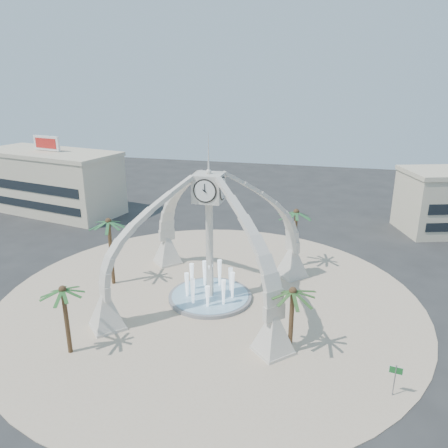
% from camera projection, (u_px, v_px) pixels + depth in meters
% --- Properties ---
extents(ground, '(140.00, 140.00, 0.00)m').
position_uv_depth(ground, '(210.00, 299.00, 42.15)').
color(ground, '#282828').
rests_on(ground, ground).
extents(plaza, '(40.00, 40.00, 0.06)m').
position_uv_depth(plaza, '(210.00, 299.00, 42.14)').
color(plaza, '#C4AD92').
rests_on(plaza, ground).
extents(clock_tower, '(17.94, 17.94, 16.30)m').
position_uv_depth(clock_tower, '(209.00, 236.00, 40.07)').
color(clock_tower, beige).
rests_on(clock_tower, ground).
extents(fountain, '(8.00, 8.00, 3.62)m').
position_uv_depth(fountain, '(210.00, 296.00, 42.05)').
color(fountain, gray).
rests_on(fountain, ground).
extents(building_nw, '(23.75, 13.73, 11.90)m').
position_uv_depth(building_nw, '(52.00, 181.00, 68.22)').
color(building_nw, beige).
rests_on(building_nw, ground).
extents(palm_east, '(4.02, 4.02, 6.04)m').
position_uv_depth(palm_east, '(293.00, 292.00, 32.26)').
color(palm_east, brown).
rests_on(palm_east, ground).
extents(palm_west, '(4.45, 4.45, 7.57)m').
position_uv_depth(palm_west, '(108.00, 222.00, 43.08)').
color(palm_west, brown).
rests_on(palm_west, ground).
extents(palm_north, '(4.34, 4.34, 7.26)m').
position_uv_depth(palm_north, '(296.00, 213.00, 47.21)').
color(palm_north, brown).
rests_on(palm_north, ground).
extents(palm_south, '(3.85, 3.85, 6.15)m').
position_uv_depth(palm_south, '(63.00, 290.00, 32.22)').
color(palm_south, brown).
rests_on(palm_south, ground).
extents(street_sign, '(0.89, 0.16, 2.43)m').
position_uv_depth(street_sign, '(395.00, 374.00, 28.77)').
color(street_sign, slate).
rests_on(street_sign, ground).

